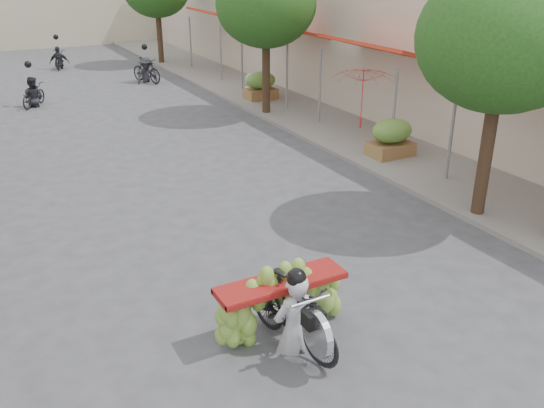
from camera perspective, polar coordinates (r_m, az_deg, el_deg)
The scene contains 12 objects.
sidewalk_right at distance 22.56m, azimuth 1.90°, elevation 9.97°, with size 4.00×60.00×0.12m, color gray.
shophouse_row_right at distance 24.17m, azimuth 14.08°, elevation 17.29°, with size 9.77×40.00×6.00m.
street_tree_near at distance 12.41m, azimuth 21.97°, elevation 14.88°, with size 3.40×3.40×5.25m.
street_tree_mid at distance 20.36m, azimuth -0.62°, elevation 19.16°, with size 3.40×3.40×5.25m.
produce_crate_mid at distance 16.38m, azimuth 11.76°, elevation 6.71°, with size 1.20×0.88×1.16m.
produce_crate_far at distance 22.91m, azimuth -1.12°, elevation 11.86°, with size 1.20×0.88×1.16m.
banana_motorbike at distance 8.37m, azimuth 1.74°, elevation -9.42°, with size 2.20×1.99×2.24m.
market_umbrella at distance 16.46m, azimuth 9.19°, elevation 13.29°, with size 2.17×2.17×1.75m.
pedestrian at distance 23.49m, azimuth -2.10°, elevation 12.81°, with size 0.99×0.84×1.73m.
bg_motorbike_a at distance 23.91m, azimuth -22.72°, elevation 10.70°, with size 1.32×1.58×1.95m.
bg_motorbike_b at distance 27.12m, azimuth -12.40°, elevation 13.38°, with size 1.22×1.95×1.95m.
bg_motorbike_c at distance 31.79m, azimuth -20.43°, elevation 13.84°, with size 1.08×1.70×1.95m.
Camera 1 is at (-3.95, -4.03, 5.26)m, focal length 38.00 mm.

